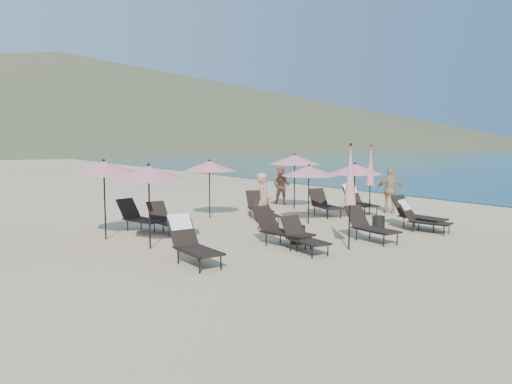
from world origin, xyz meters
TOP-DOWN VIEW (x-y plane):
  - ground at (0.00, 0.00)m, footprint 800.00×800.00m
  - volcanic_headland at (71.37, 302.62)m, footprint 690.00×690.00m
  - lounger_0 at (-5.42, -0.08)m, footprint 0.65×1.72m
  - lounger_1 at (-2.58, 0.34)m, footprint 0.95×1.83m
  - lounger_2 at (-2.57, -0.60)m, footprint 0.66×1.51m
  - lounger_3 at (-0.14, -0.54)m, footprint 0.67×1.65m
  - lounger_4 at (2.20, -0.42)m, footprint 0.98×1.64m
  - lounger_5 at (2.60, 0.05)m, footprint 0.73×1.77m
  - lounger_6 at (-4.87, 4.58)m, footprint 1.13×1.79m
  - lounger_7 at (-4.33, 3.86)m, footprint 0.68×1.60m
  - lounger_8 at (-0.79, 3.63)m, footprint 1.01×1.62m
  - lounger_9 at (-0.38, 4.60)m, footprint 1.15×1.78m
  - lounger_10 at (2.03, 3.79)m, footprint 1.04×1.79m
  - lounger_11 at (3.63, 3.64)m, footprint 1.02×1.85m
  - umbrella_open_0 at (-5.60, 1.94)m, footprint 2.06×2.06m
  - umbrella_open_1 at (0.34, 2.69)m, footprint 1.87×1.87m
  - umbrella_open_2 at (1.92, 2.13)m, footprint 1.92×1.92m
  - umbrella_open_3 at (-1.78, 5.71)m, footprint 1.98×1.98m
  - umbrella_open_4 at (2.18, 5.78)m, footprint 2.13×2.13m
  - umbrella_open_5 at (-6.17, 3.82)m, footprint 2.12×2.12m
  - umbrella_closed_0 at (-1.41, -1.02)m, footprint 0.32×0.32m
  - umbrella_closed_1 at (3.54, 2.93)m, footprint 0.31×0.31m
  - side_table_0 at (-1.99, 0.35)m, footprint 0.41×0.41m
  - side_table_1 at (1.35, 0.50)m, footprint 0.39×0.39m
  - beachgoer_a at (-1.78, 2.28)m, footprint 0.77×0.78m
  - beachgoer_b at (2.68, 7.33)m, footprint 1.00×1.04m
  - beachgoer_c at (4.56, 2.83)m, footprint 1.03×1.07m

SIDE VIEW (x-z plane):
  - ground at x=0.00m, z-range 0.00..0.00m
  - side_table_1 at x=1.35m, z-range 0.00..0.45m
  - side_table_0 at x=-1.99m, z-range 0.00..0.49m
  - lounger_2 at x=-2.57m, z-range -0.03..0.82m
  - lounger_8 at x=-0.79m, z-range -0.03..0.84m
  - lounger_7 at x=-4.33m, z-range -0.03..0.88m
  - lounger_3 at x=-0.14m, z-range -0.03..0.91m
  - lounger_9 at x=-0.38m, z-range -0.03..0.93m
  - lounger_6 at x=-4.87m, z-range -0.03..0.93m
  - lounger_10 at x=2.03m, z-range -0.03..0.94m
  - lounger_4 at x=2.20m, z-range -0.02..0.94m
  - lounger_1 at x=-2.58m, z-range -0.03..0.97m
  - lounger_5 at x=2.60m, z-range -0.03..0.97m
  - lounger_0 at x=-5.42m, z-range -0.02..1.04m
  - lounger_11 at x=3.63m, z-range -0.02..1.07m
  - beachgoer_b at x=2.68m, z-range 0.00..1.69m
  - beachgoer_c at x=4.56m, z-range 0.00..1.80m
  - beachgoer_a at x=-1.78m, z-range 0.00..1.82m
  - umbrella_open_1 at x=0.34m, z-range 0.77..2.79m
  - umbrella_open_2 at x=1.92m, z-range 0.79..2.85m
  - umbrella_closed_1 at x=3.54m, z-range 0.52..3.17m
  - umbrella_open_3 at x=-1.78m, z-range 0.82..2.95m
  - umbrella_closed_0 at x=-1.41m, z-range 0.53..3.26m
  - umbrella_open_0 at x=-5.60m, z-range 0.85..3.07m
  - umbrella_open_5 at x=-6.17m, z-range 0.88..3.16m
  - umbrella_open_4 at x=2.18m, z-range 0.88..3.18m
  - volcanic_headland at x=71.37m, z-range -1.01..53.99m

